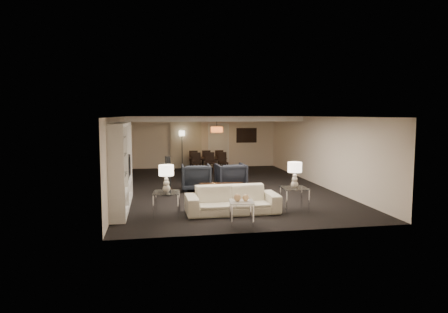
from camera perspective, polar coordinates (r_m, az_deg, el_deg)
name	(u,v)px	position (r m, az deg, el deg)	size (l,w,h in m)	color
floor	(224,187)	(14.20, 0.00, -4.42)	(11.00, 11.00, 0.00)	black
ceiling	(224,117)	(13.97, 0.00, 5.72)	(7.00, 11.00, 0.02)	silver
wall_back	(204,142)	(19.45, -2.83, 2.11)	(7.00, 0.02, 2.50)	beige
wall_front	(268,176)	(8.70, 6.35, -2.75)	(7.00, 0.02, 2.50)	beige
wall_left	(122,154)	(13.85, -14.40, 0.35)	(0.02, 11.00, 2.50)	beige
wall_right	(318,151)	(15.04, 13.25, 0.81)	(0.02, 11.00, 2.50)	beige
ceiling_soffit	(210,119)	(17.42, -2.02, 5.44)	(7.00, 4.00, 0.20)	silver
curtains	(186,143)	(19.28, -5.46, 1.90)	(1.50, 0.12, 2.40)	beige
door	(219,146)	(19.53, -0.78, 1.54)	(0.90, 0.05, 2.10)	silver
painting	(247,135)	(19.77, 3.23, 3.04)	(0.95, 0.04, 0.65)	#142D38
media_unit	(122,166)	(11.27, -14.41, -1.29)	(0.38, 3.40, 2.35)	white
pendant_light	(217,130)	(17.48, -1.04, 3.88)	(0.52, 0.52, 0.24)	#D8591E
sofa	(232,200)	(10.49, 1.19, -6.19)	(2.42, 0.95, 0.71)	beige
coffee_table	(222,192)	(12.05, -0.30, -5.15)	(1.33, 0.77, 0.48)	black
armchair_left	(196,177)	(13.59, -4.02, -2.98)	(0.96, 0.99, 0.90)	black
armchair_right	(231,176)	(13.77, 0.96, -2.85)	(0.96, 0.99, 0.90)	black
side_table_left	(167,204)	(10.31, -8.18, -6.72)	(0.66, 0.66, 0.62)	white
side_table_right	(294,199)	(10.95, 10.00, -6.00)	(0.66, 0.66, 0.62)	white
table_lamp_left	(166,178)	(10.18, -8.24, -3.13)	(0.38, 0.38, 0.69)	beige
table_lamp_right	(295,175)	(10.83, 10.06, -2.61)	(0.38, 0.38, 0.69)	beige
marble_table	(241,213)	(9.45, 2.51, -8.03)	(0.55, 0.55, 0.55)	white
gold_gourd_a	(237,198)	(9.35, 1.91, -5.89)	(0.18, 0.18, 0.18)	tan
gold_gourd_b	(246,198)	(9.40, 3.11, -5.90)	(0.15, 0.15, 0.15)	#F2BF80
television	(125,167)	(11.94, -14.02, -1.42)	(0.14, 1.09, 0.63)	black
vase_blue	(118,173)	(10.17, -14.88, -2.24)	(0.17, 0.17, 0.17)	#234F9A
vase_amber	(119,151)	(10.52, -14.77, 0.78)	(0.17, 0.17, 0.17)	#B97D3D
floor_speaker	(168,176)	(12.75, -8.00, -2.80)	(0.14, 0.14, 1.26)	black
dining_table	(208,164)	(18.39, -2.33, -1.09)	(1.71, 0.95, 0.60)	black
chair_nl	(196,163)	(17.66, -3.97, -0.92)	(0.41, 0.41, 0.89)	black
chair_nm	(210,163)	(17.74, -2.04, -0.88)	(0.41, 0.41, 0.89)	black
chair_nr	(223,162)	(17.83, -0.13, -0.84)	(0.41, 0.41, 0.89)	black
chair_fl	(193,160)	(18.95, -4.39, -0.45)	(0.41, 0.41, 0.89)	black
chair_fm	(206,159)	(19.02, -2.59, -0.42)	(0.41, 0.41, 0.89)	black
chair_fr	(218,159)	(19.10, -0.81, -0.38)	(0.41, 0.41, 0.89)	black
floor_lamp	(182,150)	(19.05, -6.01, 0.96)	(0.26, 0.26, 1.81)	black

